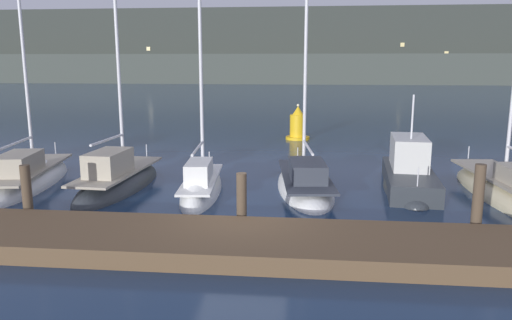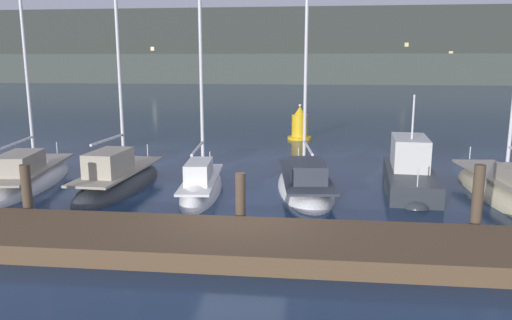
{
  "view_description": "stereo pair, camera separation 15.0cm",
  "coord_description": "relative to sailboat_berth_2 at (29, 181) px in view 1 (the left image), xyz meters",
  "views": [
    {
      "loc": [
        1.77,
        -12.98,
        4.55
      ],
      "look_at": [
        0.0,
        3.77,
        1.2
      ],
      "focal_mm": 35.0,
      "sensor_mm": 36.0,
      "label": 1
    },
    {
      "loc": [
        1.92,
        -12.96,
        4.55
      ],
      "look_at": [
        0.0,
        3.77,
        1.2
      ],
      "focal_mm": 35.0,
      "sensor_mm": 36.0,
      "label": 2
    }
  ],
  "objects": [
    {
      "name": "mooring_pile_3",
      "position": [
        14.78,
        -4.11,
        0.84
      ],
      "size": [
        0.28,
        0.28,
        1.96
      ],
      "primitive_type": "cylinder",
      "color": "#4C3D2D",
      "rests_on": "ground"
    },
    {
      "name": "mooring_pile_2",
      "position": [
        8.59,
        -4.11,
        0.65
      ],
      "size": [
        0.28,
        0.28,
        1.58
      ],
      "primitive_type": "cylinder",
      "color": "#4C3D2D",
      "rests_on": "ground"
    },
    {
      "name": "motorboat_berth_6",
      "position": [
        14.04,
        1.01,
        0.16
      ],
      "size": [
        2.3,
        5.83,
        3.98
      ],
      "color": "#2D3338",
      "rests_on": "ground"
    },
    {
      "name": "mooring_pile_1",
      "position": [
        2.41,
        -4.11,
        0.7
      ],
      "size": [
        0.28,
        0.28,
        1.66
      ],
      "primitive_type": "cylinder",
      "color": "#4C3D2D",
      "rests_on": "ground"
    },
    {
      "name": "sailboat_berth_3",
      "position": [
        3.55,
        -0.2,
        0.01
      ],
      "size": [
        2.08,
        6.21,
        8.37
      ],
      "color": "#2D3338",
      "rests_on": "ground"
    },
    {
      "name": "channel_buoy",
      "position": [
        9.75,
        12.22,
        0.65
      ],
      "size": [
        1.41,
        1.41,
        2.09
      ],
      "color": "gold",
      "rests_on": "ground"
    },
    {
      "name": "sailboat_berth_5",
      "position": [
        10.29,
        0.51,
        -0.01
      ],
      "size": [
        2.64,
        6.72,
        10.56
      ],
      "color": "white",
      "rests_on": "ground"
    },
    {
      "name": "ground_plane",
      "position": [
        8.59,
        -4.14,
        -0.14
      ],
      "size": [
        400.0,
        400.0,
        0.0
      ],
      "primitive_type": "plane",
      "color": "#192D4C"
    },
    {
      "name": "sailboat_berth_2",
      "position": [
        0.0,
        0.0,
        0.0
      ],
      "size": [
        2.95,
        6.99,
        11.0
      ],
      "color": "white",
      "rests_on": "ground"
    },
    {
      "name": "sailboat_berth_4",
      "position": [
        6.68,
        -0.45,
        -0.01
      ],
      "size": [
        1.77,
        5.6,
        8.76
      ],
      "color": "white",
      "rests_on": "ground"
    },
    {
      "name": "hillside_backdrop",
      "position": [
        8.68,
        96.18,
        7.04
      ],
      "size": [
        240.0,
        23.0,
        15.56
      ],
      "color": "#333833",
      "rests_on": "ground"
    },
    {
      "name": "dock",
      "position": [
        8.59,
        -5.76,
        0.09
      ],
      "size": [
        32.28,
        2.8,
        0.45
      ],
      "primitive_type": "cube",
      "color": "brown",
      "rests_on": "ground"
    }
  ]
}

